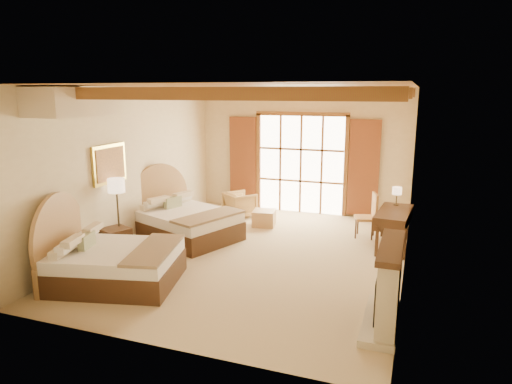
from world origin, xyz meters
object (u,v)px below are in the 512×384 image
at_px(bed_far, 181,220).
at_px(nightstand, 116,242).
at_px(desk, 393,228).
at_px(bed_near, 108,259).
at_px(armchair, 240,204).

relative_size(bed_far, nightstand, 4.53).
bearing_deg(bed_far, desk, 33.32).
xyz_separation_m(bed_far, nightstand, (-0.62, -1.45, -0.12)).
height_order(bed_far, nightstand, bed_far).
height_order(bed_near, bed_far, bed_far).
height_order(bed_near, armchair, bed_near).
bearing_deg(nightstand, armchair, 93.21).
xyz_separation_m(bed_near, nightstand, (-0.62, 1.05, -0.12)).
bearing_deg(bed_near, nightstand, 107.28).
bearing_deg(bed_far, nightstand, -91.65).
distance_m(nightstand, armchair, 3.67).
distance_m(bed_far, armchair, 2.11).
distance_m(bed_near, bed_far, 2.49).
xyz_separation_m(bed_near, armchair, (0.55, 4.53, -0.08)).
distance_m(bed_far, desk, 4.44).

